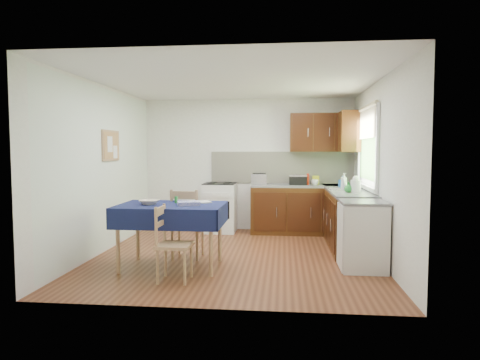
# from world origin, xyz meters

# --- Properties ---
(floor) EXTENTS (4.20, 4.20, 0.00)m
(floor) POSITION_xyz_m (0.00, 0.00, 0.00)
(floor) COLOR #522716
(floor) RESTS_ON ground
(ceiling) EXTENTS (4.00, 4.20, 0.02)m
(ceiling) POSITION_xyz_m (0.00, 0.00, 2.50)
(ceiling) COLOR white
(ceiling) RESTS_ON wall_back
(wall_back) EXTENTS (4.00, 0.02, 2.50)m
(wall_back) POSITION_xyz_m (0.00, 2.10, 1.25)
(wall_back) COLOR silver
(wall_back) RESTS_ON ground
(wall_front) EXTENTS (4.00, 0.02, 2.50)m
(wall_front) POSITION_xyz_m (0.00, -2.10, 1.25)
(wall_front) COLOR silver
(wall_front) RESTS_ON ground
(wall_left) EXTENTS (0.02, 4.20, 2.50)m
(wall_left) POSITION_xyz_m (-2.00, 0.00, 1.25)
(wall_left) COLOR white
(wall_left) RESTS_ON ground
(wall_right) EXTENTS (0.02, 4.20, 2.50)m
(wall_right) POSITION_xyz_m (2.00, 0.00, 1.25)
(wall_right) COLOR silver
(wall_right) RESTS_ON ground
(base_cabinets) EXTENTS (1.90, 2.30, 0.86)m
(base_cabinets) POSITION_xyz_m (1.36, 1.26, 0.43)
(base_cabinets) COLOR #321708
(base_cabinets) RESTS_ON ground
(worktop_back) EXTENTS (1.90, 0.60, 0.04)m
(worktop_back) POSITION_xyz_m (1.05, 1.80, 0.88)
(worktop_back) COLOR slate
(worktop_back) RESTS_ON base_cabinets
(worktop_right) EXTENTS (0.60, 1.70, 0.04)m
(worktop_right) POSITION_xyz_m (1.70, 0.65, 0.88)
(worktop_right) COLOR slate
(worktop_right) RESTS_ON base_cabinets
(worktop_corner) EXTENTS (0.60, 0.60, 0.04)m
(worktop_corner) POSITION_xyz_m (1.70, 1.80, 0.88)
(worktop_corner) COLOR slate
(worktop_corner) RESTS_ON base_cabinets
(splashback) EXTENTS (2.70, 0.02, 0.60)m
(splashback) POSITION_xyz_m (0.65, 2.08, 1.20)
(splashback) COLOR #ECE3C8
(splashback) RESTS_ON wall_back
(upper_cabinets) EXTENTS (1.20, 0.85, 0.70)m
(upper_cabinets) POSITION_xyz_m (1.52, 1.80, 1.85)
(upper_cabinets) COLOR #321708
(upper_cabinets) RESTS_ON wall_back
(stove) EXTENTS (0.60, 0.61, 0.92)m
(stove) POSITION_xyz_m (-0.50, 1.80, 0.46)
(stove) COLOR white
(stove) RESTS_ON ground
(window) EXTENTS (0.04, 1.48, 1.26)m
(window) POSITION_xyz_m (1.97, 0.70, 1.65)
(window) COLOR #335A25
(window) RESTS_ON wall_right
(fridge) EXTENTS (0.58, 0.60, 0.89)m
(fridge) POSITION_xyz_m (1.70, -0.55, 0.44)
(fridge) COLOR white
(fridge) RESTS_ON ground
(corkboard) EXTENTS (0.04, 0.62, 0.47)m
(corkboard) POSITION_xyz_m (-1.97, 0.30, 1.60)
(corkboard) COLOR #A67D53
(corkboard) RESTS_ON wall_left
(dining_table) EXTENTS (1.36, 0.92, 0.83)m
(dining_table) POSITION_xyz_m (-0.76, -0.69, 0.72)
(dining_table) COLOR #0E1B39
(dining_table) RESTS_ON ground
(chair_far) EXTENTS (0.45, 0.45, 0.99)m
(chair_far) POSITION_xyz_m (-0.67, -0.21, 0.52)
(chair_far) COLOR #A67D53
(chair_far) RESTS_ON ground
(chair_near) EXTENTS (0.40, 0.40, 0.89)m
(chair_near) POSITION_xyz_m (-0.62, -1.26, 0.47)
(chair_near) COLOR #A67D53
(chair_near) RESTS_ON ground
(toaster) EXTENTS (0.28, 0.17, 0.22)m
(toaster) POSITION_xyz_m (0.24, 1.69, 1.00)
(toaster) COLOR silver
(toaster) RESTS_ON worktop_back
(sandwich_press) EXTENTS (0.32, 0.27, 0.18)m
(sandwich_press) POSITION_xyz_m (0.95, 1.77, 0.99)
(sandwich_press) COLOR black
(sandwich_press) RESTS_ON worktop_back
(sauce_bottle) EXTENTS (0.05, 0.05, 0.21)m
(sauce_bottle) POSITION_xyz_m (1.13, 1.74, 1.00)
(sauce_bottle) COLOR red
(sauce_bottle) RESTS_ON worktop_back
(yellow_packet) EXTENTS (0.13, 0.10, 0.16)m
(yellow_packet) POSITION_xyz_m (1.28, 1.90, 0.98)
(yellow_packet) COLOR yellow
(yellow_packet) RESTS_ON worktop_back
(dish_rack) EXTENTS (0.41, 0.31, 0.20)m
(dish_rack) POSITION_xyz_m (1.64, 0.89, 0.92)
(dish_rack) COLOR #94949A
(dish_rack) RESTS_ON worktop_right
(kettle) EXTENTS (0.15, 0.15, 0.25)m
(kettle) POSITION_xyz_m (1.75, 0.39, 1.01)
(kettle) COLOR white
(kettle) RESTS_ON worktop_right
(cup) EXTENTS (0.13, 0.13, 0.10)m
(cup) POSITION_xyz_m (1.25, 1.72, 0.95)
(cup) COLOR silver
(cup) RESTS_ON worktop_back
(soap_bottle_a) EXTENTS (0.14, 0.14, 0.26)m
(soap_bottle_a) POSITION_xyz_m (1.64, 0.85, 1.03)
(soap_bottle_a) COLOR white
(soap_bottle_a) RESTS_ON worktop_right
(soap_bottle_b) EXTENTS (0.12, 0.12, 0.21)m
(soap_bottle_b) POSITION_xyz_m (1.65, 1.08, 1.00)
(soap_bottle_b) COLOR blue
(soap_bottle_b) RESTS_ON worktop_right
(soap_bottle_c) EXTENTS (0.16, 0.16, 0.16)m
(soap_bottle_c) POSITION_xyz_m (1.65, 0.40, 0.98)
(soap_bottle_c) COLOR #227D2F
(soap_bottle_c) RESTS_ON worktop_right
(plate_bowl) EXTENTS (0.28, 0.28, 0.06)m
(plate_bowl) POSITION_xyz_m (-1.04, -0.73, 0.86)
(plate_bowl) COLOR beige
(plate_bowl) RESTS_ON dining_table
(book) EXTENTS (0.24, 0.27, 0.02)m
(book) POSITION_xyz_m (-0.45, -0.49, 0.84)
(book) COLOR white
(book) RESTS_ON dining_table
(spice_jar) EXTENTS (0.04, 0.04, 0.09)m
(spice_jar) POSITION_xyz_m (-0.74, -0.54, 0.87)
(spice_jar) COLOR green
(spice_jar) RESTS_ON dining_table
(tea_towel) EXTENTS (0.33, 0.29, 0.05)m
(tea_towel) POSITION_xyz_m (-0.52, -0.75, 0.85)
(tea_towel) COLOR #292E98
(tea_towel) RESTS_ON dining_table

